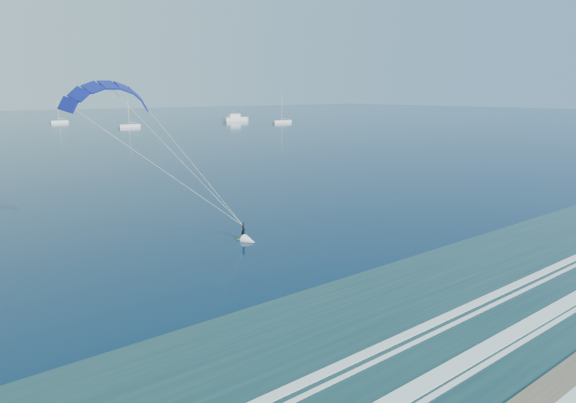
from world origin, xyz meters
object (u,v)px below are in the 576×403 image
Objects in this scene: sailboat_3 at (59,122)px; motor_yacht at (235,118)px; sailboat_5 at (282,121)px; kitesurfer_rig at (184,164)px; sailboat_4 at (129,126)px.

motor_yacht is at bearing -27.35° from sailboat_3.
sailboat_3 is (-74.82, 38.70, -0.76)m from motor_yacht.
sailboat_5 is at bearing -70.89° from motor_yacht.
motor_yacht is 28.20m from sailboat_5.
motor_yacht is (124.28, 182.48, -7.07)m from kitesurfer_rig.
kitesurfer_rig is 1.48× the size of motor_yacht.
sailboat_3 is 0.78× the size of sailboat_5.
sailboat_5 is (9.23, -26.63, -0.74)m from motor_yacht.
motor_yacht is at bearing 10.40° from sailboat_4.
motor_yacht is 1.24× the size of sailboat_3.
kitesurfer_rig reaches higher than motor_yacht.
sailboat_5 reaches higher than sailboat_3.
motor_yacht is at bearing 55.74° from kitesurfer_rig.
motor_yacht is at bearing 109.11° from sailboat_5.
sailboat_5 is (133.51, 155.84, -7.81)m from kitesurfer_rig.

